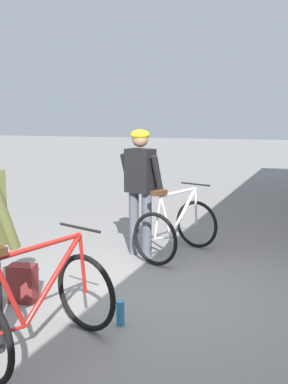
{
  "coord_description": "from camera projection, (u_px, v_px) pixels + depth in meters",
  "views": [
    {
      "loc": [
        1.43,
        -4.06,
        1.88
      ],
      "look_at": [
        -0.45,
        0.51,
        1.05
      ],
      "focal_mm": 39.84,
      "sensor_mm": 36.0,
      "label": 1
    }
  ],
  "objects": [
    {
      "name": "bicycle_far_red",
      "position": [
        39.0,
        308.0,
        3.4
      ],
      "size": [
        0.96,
        1.22,
        0.99
      ],
      "color": "black",
      "rests_on": "ground"
    },
    {
      "name": "cyclist_near_in_dark",
      "position": [
        140.0,
        181.0,
        5.87
      ],
      "size": [
        0.65,
        0.4,
        1.76
      ],
      "color": "#4C515B",
      "rests_on": "ground"
    },
    {
      "name": "backpack_on_platform",
      "position": [
        23.0,
        283.0,
        4.45
      ],
      "size": [
        0.31,
        0.24,
        0.4
      ],
      "primitive_type": "cube",
      "rotation": [
        0.0,
        0.0,
        0.24
      ],
      "color": "maroon",
      "rests_on": "ground"
    },
    {
      "name": "ground_plane",
      "position": [
        165.0,
        299.0,
        4.55
      ],
      "size": [
        80.0,
        80.0,
        0.0
      ],
      "primitive_type": "plane",
      "color": "gray"
    },
    {
      "name": "bicycle_near_white",
      "position": [
        177.0,
        228.0,
        5.93
      ],
      "size": [
        0.98,
        1.23,
        0.99
      ],
      "color": "black",
      "rests_on": "ground"
    },
    {
      "name": "water_bottle_near_the_bikes",
      "position": [
        120.0,
        313.0,
        3.95
      ],
      "size": [
        0.08,
        0.08,
        0.23
      ],
      "primitive_type": "cylinder",
      "color": "#338CCC",
      "rests_on": "ground"
    }
  ]
}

